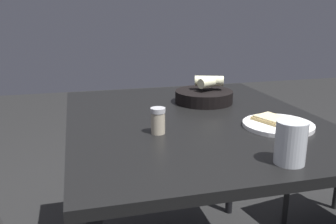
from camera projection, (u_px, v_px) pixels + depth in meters
The scene contains 5 objects.
dining_table at pixel (193, 134), 1.35m from camera, with size 1.10×0.91×0.74m.
pizza_plate at pixel (278, 124), 1.22m from camera, with size 0.24×0.24×0.04m.
bread_basket at pixel (204, 95), 1.54m from camera, with size 0.25×0.25×0.11m.
beer_glass at pixel (290, 145), 0.92m from camera, with size 0.08×0.08×0.11m.
pepper_shaker at pixel (158, 122), 1.15m from camera, with size 0.05×0.05×0.08m.
Camera 1 is at (1.21, -0.41, 1.13)m, focal length 38.49 mm.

